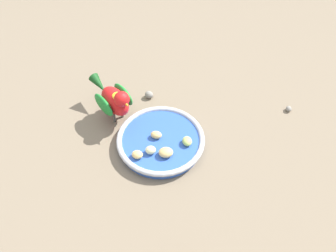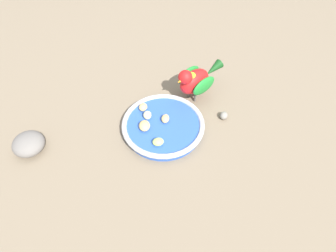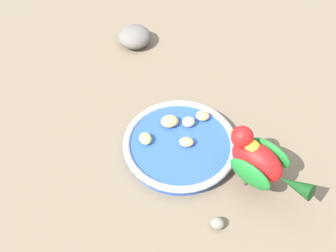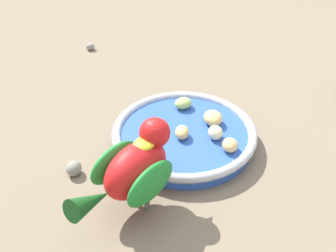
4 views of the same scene
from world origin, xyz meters
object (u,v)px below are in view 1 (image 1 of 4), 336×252
(parrot, at_px, (114,99))
(pebble_1, at_px, (289,109))
(apple_piece_4, at_px, (137,155))
(pebble_0, at_px, (149,95))
(apple_piece_0, at_px, (166,152))
(apple_piece_1, at_px, (151,150))
(feeding_bowl, at_px, (161,141))
(apple_piece_3, at_px, (156,135))
(apple_piece_2, at_px, (187,141))

(parrot, xyz_separation_m, pebble_1, (-0.39, -0.26, -0.06))
(apple_piece_4, height_order, pebble_0, apple_piece_4)
(apple_piece_4, distance_m, parrot, 0.17)
(apple_piece_0, relative_size, pebble_1, 1.97)
(pebble_1, bearing_deg, pebble_0, 22.72)
(apple_piece_1, xyz_separation_m, pebble_1, (-0.24, -0.33, -0.03))
(feeding_bowl, bearing_deg, apple_piece_1, 90.97)
(apple_piece_3, xyz_separation_m, pebble_1, (-0.26, -0.28, -0.02))
(apple_piece_2, bearing_deg, pebble_0, -30.92)
(apple_piece_2, distance_m, apple_piece_4, 0.13)
(apple_piece_1, bearing_deg, pebble_0, -56.51)
(pebble_0, distance_m, pebble_1, 0.39)
(apple_piece_2, bearing_deg, apple_piece_4, 48.95)
(apple_piece_4, relative_size, pebble_0, 1.11)
(apple_piece_0, bearing_deg, pebble_0, -47.17)
(apple_piece_1, relative_size, pebble_0, 1.04)
(apple_piece_0, distance_m, apple_piece_3, 0.06)
(apple_piece_1, xyz_separation_m, apple_piece_3, (0.01, -0.05, -0.00))
(apple_piece_2, bearing_deg, apple_piece_0, 64.28)
(apple_piece_2, relative_size, apple_piece_3, 1.02)
(apple_piece_1, bearing_deg, pebble_1, -126.53)
(apple_piece_4, xyz_separation_m, pebble_0, (0.10, -0.20, -0.02))
(apple_piece_1, bearing_deg, apple_piece_3, -74.30)
(apple_piece_0, distance_m, pebble_0, 0.23)
(apple_piece_3, bearing_deg, apple_piece_4, 84.32)
(apple_piece_2, distance_m, parrot, 0.22)
(feeding_bowl, bearing_deg, apple_piece_2, -161.54)
(apple_piece_1, bearing_deg, feeding_bowl, -89.03)
(apple_piece_3, distance_m, apple_piece_4, 0.07)
(pebble_0, xyz_separation_m, pebble_1, (-0.36, -0.15, -0.00))
(apple_piece_0, bearing_deg, apple_piece_3, -35.94)
(apple_piece_3, height_order, parrot, parrot)
(pebble_1, bearing_deg, feeding_bowl, 48.93)
(parrot, distance_m, pebble_0, 0.13)
(feeding_bowl, relative_size, apple_piece_0, 6.36)
(apple_piece_0, bearing_deg, parrot, -16.59)
(apple_piece_2, relative_size, pebble_1, 1.62)
(feeding_bowl, xyz_separation_m, pebble_0, (0.12, -0.13, -0.01))
(pebble_0, bearing_deg, apple_piece_4, 115.29)
(apple_piece_1, distance_m, parrot, 0.17)
(apple_piece_0, distance_m, apple_piece_2, 0.06)
(apple_piece_4, relative_size, parrot, 0.16)
(apple_piece_3, bearing_deg, parrot, -8.38)
(feeding_bowl, xyz_separation_m, pebble_1, (-0.24, -0.28, -0.01))
(pebble_0, bearing_deg, feeding_bowl, 132.07)
(apple_piece_2, distance_m, pebble_0, 0.21)
(feeding_bowl, bearing_deg, pebble_1, -131.07)
(apple_piece_2, height_order, parrot, parrot)
(apple_piece_1, bearing_deg, parrot, -24.21)
(parrot, xyz_separation_m, pebble_0, (-0.03, -0.11, -0.06))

